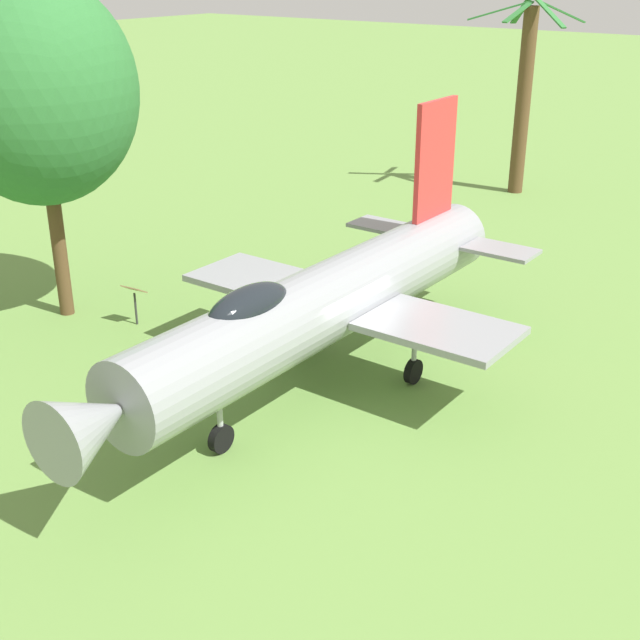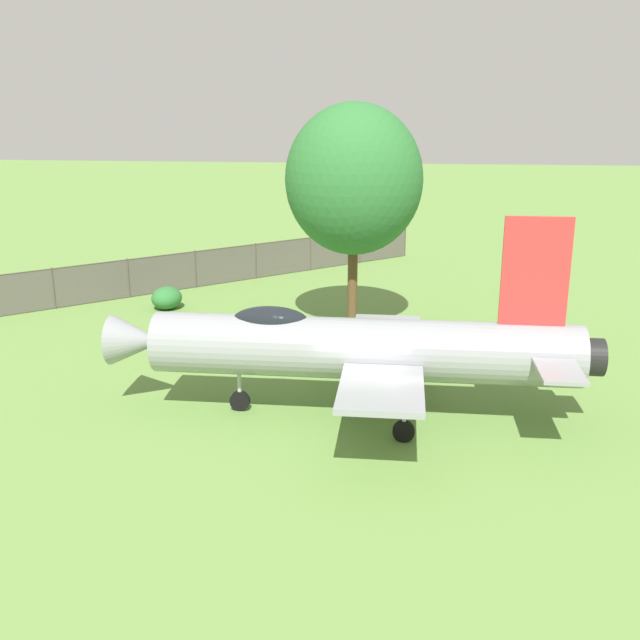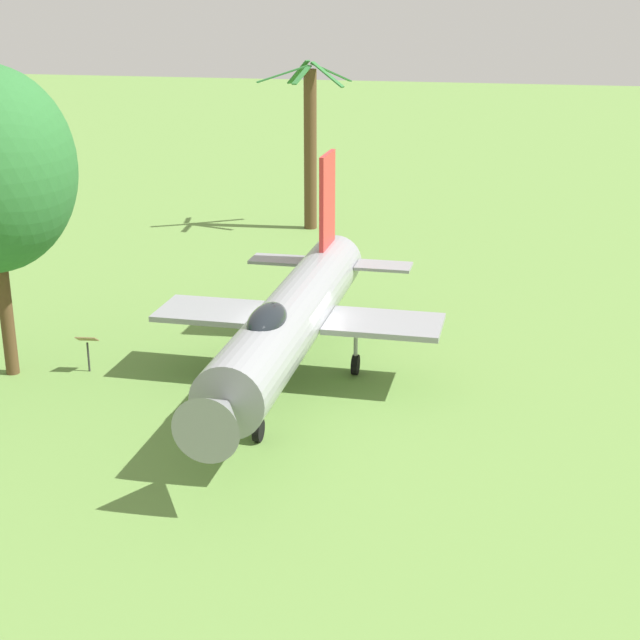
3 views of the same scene
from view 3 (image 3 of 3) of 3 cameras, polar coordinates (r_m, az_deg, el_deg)
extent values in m
plane|color=#668E42|center=(27.08, -1.62, -3.97)|extent=(200.00, 200.00, 0.00)
cylinder|color=gray|center=(26.34, -1.66, 0.19)|extent=(12.16, 1.89, 1.76)
cone|color=gray|center=(20.39, -6.23, -5.76)|extent=(1.61, 1.52, 1.50)
cylinder|color=black|center=(32.23, 1.07, 3.75)|extent=(0.61, 1.06, 1.06)
ellipsoid|color=black|center=(23.65, -3.24, -0.14)|extent=(2.21, 0.92, 0.84)
cube|color=red|center=(30.05, 0.45, 7.27)|extent=(1.80, 0.16, 2.98)
cube|color=gray|center=(26.51, 3.92, -0.22)|extent=(2.18, 3.27, 0.16)
cube|color=gray|center=(27.64, -6.39, 0.52)|extent=(2.18, 3.27, 0.16)
cube|color=gray|center=(30.73, 3.88, 3.28)|extent=(1.12, 1.81, 0.10)
cube|color=gray|center=(31.43, -2.56, 3.67)|extent=(1.12, 1.81, 0.10)
cylinder|color=#A5A8AD|center=(23.42, -3.80, -4.90)|extent=(0.12, 0.12, 1.60)
cylinder|color=black|center=(23.76, -3.76, -6.66)|extent=(0.60, 0.19, 0.60)
cylinder|color=#A5A8AD|center=(27.47, 2.18, -1.16)|extent=(0.12, 0.12, 1.60)
cylinder|color=black|center=(27.76, 2.16, -2.71)|extent=(0.60, 0.19, 0.60)
cylinder|color=#A5A8AD|center=(28.16, -4.16, -0.68)|extent=(0.12, 0.12, 1.60)
cylinder|color=black|center=(28.44, -4.13, -2.20)|extent=(0.60, 0.19, 0.60)
cylinder|color=brown|center=(28.61, -18.56, 1.21)|extent=(0.39, 0.39, 4.61)
cylinder|color=brown|center=(44.69, -0.59, 10.22)|extent=(0.60, 0.60, 7.42)
cube|color=#2D7033|center=(43.47, -1.11, 14.63)|extent=(1.68, 0.55, 0.74)
cube|color=#2D7033|center=(43.67, 0.46, 14.65)|extent=(0.94, 1.69, 1.07)
cube|color=#2D7033|center=(44.88, 0.69, 14.77)|extent=(1.68, 1.70, 0.93)
cube|color=#2D7033|center=(45.11, -1.32, 14.79)|extent=(1.30, 1.37, 1.17)
cube|color=#2D7033|center=(44.06, -2.26, 14.68)|extent=(1.23, 2.30, 0.77)
cylinder|color=#333333|center=(28.73, -13.85, -2.19)|extent=(0.06, 0.06, 0.90)
cube|color=olive|center=(28.53, -13.94, -1.12)|extent=(0.48, 0.65, 0.25)
camera|label=1|loc=(10.92, 34.71, 8.16)|focal=47.19mm
camera|label=2|loc=(28.76, 41.85, 10.61)|focal=41.16mm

